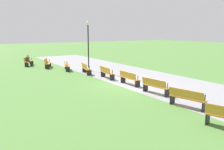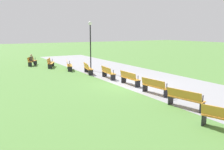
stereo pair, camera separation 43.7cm
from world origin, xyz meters
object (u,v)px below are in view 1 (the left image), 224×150
(bench_0, at_px, (28,61))
(lamp_post, at_px, (88,37))
(bench_5, at_px, (129,78))
(bench_3, at_px, (86,68))
(person_seated, at_px, (29,60))
(bench_6, at_px, (155,86))
(bench_4, at_px, (107,72))
(bench_2, at_px, (66,65))
(bench_7, at_px, (187,98))
(bench_1, at_px, (47,63))

(bench_0, xyz_separation_m, lamp_post, (6.20, 3.82, 2.53))
(bench_0, distance_m, bench_5, 13.29)
(bench_3, height_order, bench_5, same)
(bench_3, relative_size, person_seated, 1.50)
(bench_6, bearing_deg, bench_4, 173.87)
(bench_4, relative_size, person_seated, 1.48)
(bench_2, height_order, bench_7, same)
(bench_2, distance_m, bench_7, 13.30)
(bench_1, xyz_separation_m, person_seated, (-2.06, -1.27, 0.16))
(bench_5, xyz_separation_m, bench_6, (2.69, -0.14, 0.00))
(bench_5, height_order, person_seated, person_seated)
(bench_2, relative_size, lamp_post, 0.41)
(bench_0, bearing_deg, bench_7, 39.82)
(bench_6, distance_m, bench_7, 2.69)
(bench_6, height_order, person_seated, person_seated)
(bench_4, relative_size, bench_6, 1.00)
(bench_1, xyz_separation_m, bench_6, (13.13, 2.11, 0.00))
(bench_5, relative_size, lamp_post, 0.40)
(bench_4, distance_m, bench_7, 8.04)
(bench_3, bearing_deg, bench_4, 21.42)
(bench_5, bearing_deg, bench_7, -6.10)
(bench_1, bearing_deg, bench_7, 30.63)
(bench_7, bearing_deg, bench_4, 164.68)
(bench_5, xyz_separation_m, lamp_post, (-6.62, 0.32, 2.53))
(bench_4, bearing_deg, person_seated, -154.87)
(bench_0, bearing_deg, bench_2, 55.08)
(bench_0, xyz_separation_m, bench_2, (4.89, 2.22, 0.00))
(bench_1, xyz_separation_m, bench_5, (10.44, 2.26, 0.00))
(person_seated, bearing_deg, bench_1, 62.21)
(bench_3, relative_size, bench_4, 1.01)
(bench_3, distance_m, bench_6, 8.04)
(bench_6, xyz_separation_m, lamp_post, (-9.31, 0.46, 2.53))
(bench_3, bearing_deg, bench_2, -152.48)
(bench_2, bearing_deg, bench_3, 33.66)
(lamp_post, bearing_deg, bench_1, -146.00)
(bench_1, relative_size, lamp_post, 0.41)
(bench_3, height_order, bench_4, same)
(bench_3, distance_m, lamp_post, 2.97)
(lamp_post, bearing_deg, bench_6, -2.84)
(bench_1, height_order, lamp_post, lamp_post)
(bench_3, height_order, bench_6, same)
(bench_7, relative_size, person_seated, 1.50)
(bench_1, height_order, bench_2, same)
(person_seated, height_order, lamp_post, lamp_post)
(bench_5, xyz_separation_m, person_seated, (-12.50, -3.52, 0.16))
(bench_0, relative_size, bench_5, 1.00)
(bench_5, relative_size, bench_7, 0.97)
(bench_7, bearing_deg, bench_0, 176.88)
(bench_1, xyz_separation_m, bench_3, (5.10, 1.69, 0.00))
(bench_6, bearing_deg, lamp_post, 171.03)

